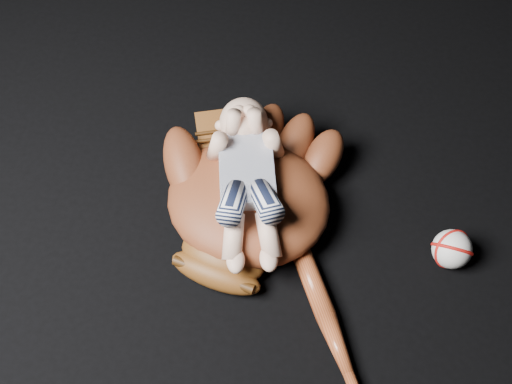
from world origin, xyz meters
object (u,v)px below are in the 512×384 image
(newborn_baby, at_px, (248,181))
(baseball_bat, at_px, (331,328))
(baseball_glove, at_px, (248,196))
(baseball, at_px, (452,249))

(newborn_baby, height_order, baseball_bat, newborn_baby)
(baseball_glove, bearing_deg, baseball, 8.09)
(baseball_glove, xyz_separation_m, newborn_baby, (0.00, -0.01, 0.06))
(baseball_glove, relative_size, newborn_baby, 1.24)
(baseball_glove, bearing_deg, newborn_baby, -73.03)
(baseball_glove, height_order, baseball_bat, baseball_glove)
(baseball_bat, relative_size, baseball, 5.44)
(baseball, bearing_deg, baseball_glove, 173.39)
(baseball, bearing_deg, baseball_bat, -139.66)
(newborn_baby, bearing_deg, baseball_glove, 80.90)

